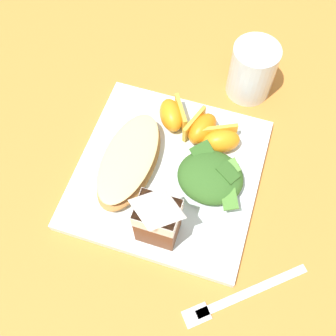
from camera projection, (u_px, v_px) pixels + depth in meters
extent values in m
plane|color=#C67A33|center=(168.00, 175.00, 0.65)|extent=(3.00, 3.00, 0.00)
cube|color=silver|center=(168.00, 173.00, 0.64)|extent=(0.28, 0.28, 0.02)
ellipsoid|color=#B77F42|center=(130.00, 163.00, 0.63)|extent=(0.09, 0.17, 0.03)
ellipsoid|color=maroon|center=(129.00, 159.00, 0.62)|extent=(0.08, 0.16, 0.01)
ellipsoid|color=#EAD184|center=(129.00, 157.00, 0.61)|extent=(0.08, 0.17, 0.01)
ellipsoid|color=#336023|center=(210.00, 176.00, 0.61)|extent=(0.10, 0.09, 0.04)
cube|color=#5B8E3D|center=(228.00, 168.00, 0.61)|extent=(0.04, 0.04, 0.02)
cube|color=#4C8433|center=(230.00, 199.00, 0.58)|extent=(0.03, 0.04, 0.01)
cube|color=#336023|center=(202.00, 150.00, 0.62)|extent=(0.04, 0.04, 0.01)
cube|color=#3D7028|center=(214.00, 176.00, 0.60)|extent=(0.03, 0.03, 0.00)
cube|color=#336023|center=(228.00, 173.00, 0.59)|extent=(0.04, 0.04, 0.01)
cube|color=brown|center=(158.00, 221.00, 0.55)|extent=(0.06, 0.04, 0.09)
cube|color=white|center=(157.00, 213.00, 0.52)|extent=(0.06, 0.04, 0.03)
pyramid|color=white|center=(157.00, 206.00, 0.50)|extent=(0.06, 0.04, 0.02)
ellipsoid|color=orange|center=(221.00, 141.00, 0.64)|extent=(0.07, 0.06, 0.04)
cube|color=gold|center=(219.00, 133.00, 0.65)|extent=(0.05, 0.03, 0.03)
ellipsoid|color=orange|center=(202.00, 129.00, 0.65)|extent=(0.05, 0.07, 0.04)
cube|color=gold|center=(194.00, 124.00, 0.65)|extent=(0.02, 0.06, 0.03)
ellipsoid|color=orange|center=(171.00, 115.00, 0.66)|extent=(0.06, 0.07, 0.04)
cube|color=gold|center=(181.00, 113.00, 0.66)|extent=(0.03, 0.05, 0.03)
cube|color=silver|center=(252.00, 291.00, 0.57)|extent=(0.14, 0.12, 0.01)
cube|color=silver|center=(197.00, 315.00, 0.55)|extent=(0.04, 0.04, 0.01)
cylinder|color=silver|center=(252.00, 71.00, 0.69)|extent=(0.08, 0.08, 0.10)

